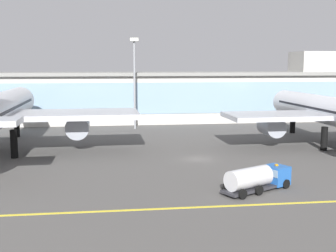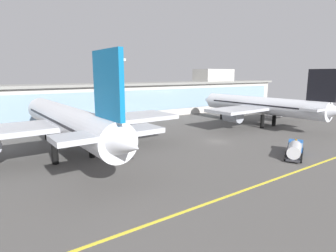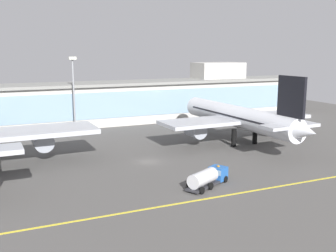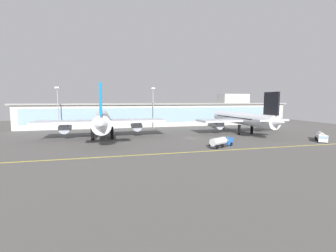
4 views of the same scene
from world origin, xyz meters
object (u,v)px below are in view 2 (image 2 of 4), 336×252
airliner_near_left (67,122)px  airliner_near_right (261,106)px  baggage_tug_near (295,149)px  apron_light_mast_centre (122,81)px

airliner_near_left → airliner_near_right: bearing=-91.8°
airliner_near_left → baggage_tug_near: 43.17m
baggage_tug_near → airliner_near_left: bearing=117.2°
airliner_near_left → baggage_tug_near: size_ratio=5.79×
airliner_near_left → apron_light_mast_centre: size_ratio=2.65×
airliner_near_left → apron_light_mast_centre: apron_light_mast_centre is taller
airliner_near_right → baggage_tug_near: (-21.58, -24.08, -4.59)m
airliner_near_left → baggage_tug_near: (35.09, -24.59, -5.24)m
airliner_near_right → apron_light_mast_centre: size_ratio=2.40×
baggage_tug_near → apron_light_mast_centre: size_ratio=0.46×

